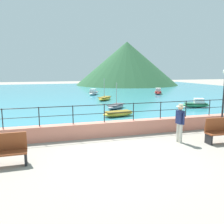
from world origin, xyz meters
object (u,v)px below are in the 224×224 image
Objects in this scene: bench_main at (1,150)px; boat_3 at (94,93)px; bench_far at (223,130)px; lamp_post at (224,90)px; boat_6 at (158,92)px; boat_7 at (118,113)px; boat_2 at (196,104)px; boat_1 at (116,106)px; person_walking at (180,121)px; boat_4 at (105,98)px.

boat_3 is (8.18, 21.81, -0.23)m from bench_main.
bench_far is (9.23, 0.04, 0.00)m from bench_main.
boat_6 is (5.80, 18.39, -1.87)m from lamp_post.
bench_main is 26.18m from boat_6.
boat_3 is at bearing 83.80° from boat_7.
bench_far is 10.27m from boat_2.
boat_7 is (-2.66, 7.00, -0.30)m from bench_far.
boat_3 and boat_6 have the same top height.
bench_main is at bearing -125.88° from boat_1.
lamp_post is (3.40, 1.24, 1.22)m from person_walking.
person_walking is (-1.88, 0.60, 0.42)m from bench_far.
person_walking is 0.72× the size of boat_7.
boat_6 is at bearing 70.10° from bench_far.
boat_1 reaches higher than bench_far.
boat_2 is 1.02× the size of boat_7.
boat_3 is at bearing 92.78° from bench_far.
bench_main reaches higher than boat_7.
boat_4 is (-0.13, -5.86, -0.06)m from boat_3.
bench_far is 2.89m from lamp_post.
bench_main is 7.39m from person_walking.
lamp_post is 9.26m from boat_1.
boat_3 is at bearing 115.48° from boat_2.
lamp_post reaches higher than boat_7.
lamp_post is at bearing -116.49° from boat_2.
person_walking is 21.19m from boat_3.
boat_1 is at bearing 89.30° from person_walking.
lamp_post reaches higher than boat_4.
boat_2 is 1.00× the size of boat_6.
boat_1 is (-3.28, 8.44, -1.93)m from lamp_post.
boat_2 is 1.06× the size of boat_4.
boat_3 is 0.99× the size of boat_6.
boat_3 is (-6.11, 12.83, 0.00)m from boat_2.
bench_far is 2.01m from person_walking.
bench_far reaches higher than boat_3.
person_walking is at bearing -129.77° from boat_2.
boat_6 is at bearing 78.65° from boat_2.
bench_main reaches higher than boat_3.
boat_3 is (0.70, 11.48, 0.06)m from boat_1.
boat_1 is 0.93× the size of boat_6.
boat_1 is 11.50m from boat_3.
boat_4 is at bearing 100.91° from lamp_post.
boat_4 is (0.69, 15.30, -0.71)m from person_walking.
boat_2 is at bearing 14.02° from boat_7.
boat_2 is (6.82, -1.35, 0.06)m from boat_1.
lamp_post is at bearing -82.62° from boat_3.
lamp_post is at bearing -107.51° from boat_6.
lamp_post is 1.33× the size of boat_6.
boat_4 is (8.05, 15.94, -0.29)m from bench_main.
boat_3 is 5.86m from boat_4.
boat_6 is at bearing 50.77° from bench_main.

